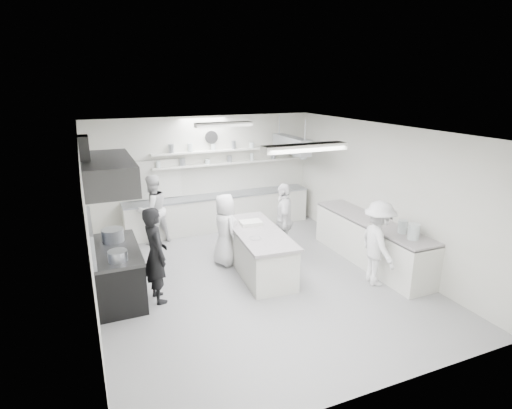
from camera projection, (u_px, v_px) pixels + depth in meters
name	position (u px, v px, depth m)	size (l,w,h in m)	color
floor	(256.00, 280.00, 8.37)	(6.00, 7.00, 0.02)	#9A9A9A
ceiling	(256.00, 130.00, 7.51)	(6.00, 7.00, 0.02)	white
wall_back	(205.00, 173.00, 11.03)	(6.00, 0.04, 3.00)	beige
wall_front	(372.00, 290.00, 4.85)	(6.00, 0.04, 3.00)	beige
wall_left	(89.00, 230.00, 6.82)	(0.04, 7.00, 3.00)	beige
wall_right	(381.00, 193.00, 9.06)	(0.04, 7.00, 3.00)	beige
stove	(118.00, 274.00, 7.62)	(0.80, 1.80, 0.90)	black
exhaust_hood	(107.00, 173.00, 7.07)	(0.85, 2.00, 0.50)	#343434
back_counter	(220.00, 212.00, 11.17)	(5.00, 0.60, 0.92)	silver
shelf_lower	(231.00, 163.00, 11.10)	(4.20, 0.26, 0.04)	silver
shelf_upper	(231.00, 150.00, 11.00)	(4.20, 0.26, 0.04)	silver
pass_through_window	(156.00, 179.00, 10.54)	(1.30, 0.04, 1.00)	black
wall_clock	(211.00, 137.00, 10.79)	(0.32, 0.32, 0.05)	beige
right_counter	(371.00, 242.00, 9.05)	(0.74, 3.30, 0.94)	silver
pot_rack	(291.00, 144.00, 10.58)	(0.30, 1.60, 0.40)	#9A9FA9
light_fixture_front	(305.00, 148.00, 5.94)	(1.30, 0.25, 0.10)	silver
light_fixture_rear	(224.00, 124.00, 9.11)	(1.30, 0.25, 0.10)	silver
prep_island	(258.00, 252.00, 8.64)	(0.86, 2.32, 0.85)	silver
stove_pot	(113.00, 236.00, 7.77)	(0.41, 0.41, 0.29)	#9A9FA9
cook_stove	(156.00, 255.00, 7.36)	(0.65, 0.42, 1.77)	black
cook_back	(153.00, 210.00, 10.04)	(0.84, 0.65, 1.72)	silver
cook_island_left	(225.00, 230.00, 8.88)	(0.77, 0.50, 1.58)	silver
cook_island_right	(284.00, 220.00, 9.29)	(1.00, 0.42, 1.71)	silver
cook_right	(378.00, 243.00, 7.99)	(1.09, 0.63, 1.69)	silver
bowl_island_a	(256.00, 239.00, 8.10)	(0.23, 0.23, 0.06)	#9A9FA9
bowl_island_b	(258.00, 227.00, 8.75)	(0.19, 0.19, 0.06)	silver
bowl_right	(374.00, 226.00, 8.57)	(0.24, 0.24, 0.06)	silver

